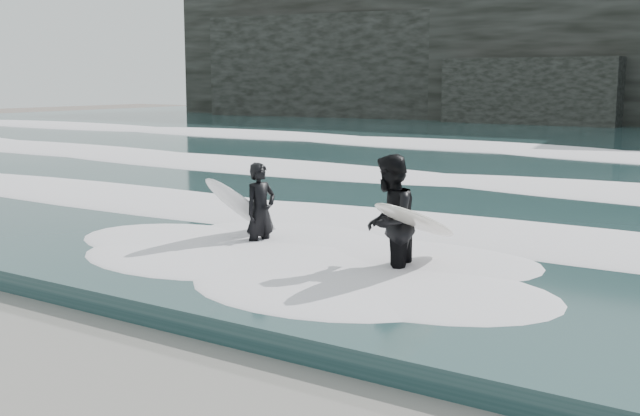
{
  "coord_description": "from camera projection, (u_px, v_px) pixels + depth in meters",
  "views": [
    {
      "loc": [
        7.94,
        -3.31,
        2.9
      ],
      "look_at": [
        1.37,
        6.3,
        1.0
      ],
      "focal_mm": 45.0,
      "sensor_mm": 36.0,
      "label": 1
    }
  ],
  "objects": [
    {
      "name": "sea",
      "position": [
        620.0,
        149.0,
        31.19
      ],
      "size": [
        90.0,
        52.0,
        0.3
      ],
      "primitive_type": "cube",
      "color": "#203C3D",
      "rests_on": "ground"
    },
    {
      "name": "foam_mid",
      "position": [
        489.0,
        175.0,
        20.56
      ],
      "size": [
        60.0,
        4.0,
        0.24
      ],
      "primitive_type": "ellipsoid",
      "color": "white",
      "rests_on": "sea"
    },
    {
      "name": "surfer_left",
      "position": [
        255.0,
        211.0,
        12.79
      ],
      "size": [
        1.02,
        1.94,
        1.57
      ],
      "color": "black",
      "rests_on": "ground"
    },
    {
      "name": "foam_near",
      "position": [
        341.0,
        214.0,
        14.86
      ],
      "size": [
        60.0,
        3.2,
        0.2
      ],
      "primitive_type": "ellipsoid",
      "color": "white",
      "rests_on": "sea"
    },
    {
      "name": "surfer_right",
      "position": [
        393.0,
        223.0,
        10.89
      ],
      "size": [
        1.24,
        2.25,
        1.88
      ],
      "color": "black",
      "rests_on": "ground"
    },
    {
      "name": "foam_far",
      "position": [
        590.0,
        149.0,
        27.88
      ],
      "size": [
        60.0,
        4.8,
        0.3
      ],
      "primitive_type": "ellipsoid",
      "color": "white",
      "rests_on": "sea"
    }
  ]
}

